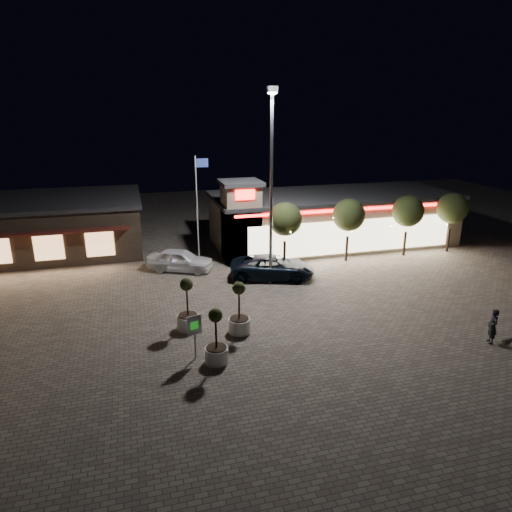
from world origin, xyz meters
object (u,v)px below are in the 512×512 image
object	(u,v)px
white_sedan	(180,260)
planter_mid	(216,346)
pedestrian	(493,326)
valet_sign	(194,329)
planter_left	(188,314)
pickup_truck	(272,267)

from	to	relation	value
white_sedan	planter_mid	distance (m)	12.94
pedestrian	valet_sign	world-z (taller)	valet_sign
pedestrian	planter_left	world-z (taller)	planter_left
white_sedan	pedestrian	world-z (taller)	pedestrian
pickup_truck	planter_mid	world-z (taller)	planter_mid
pedestrian	planter_left	distance (m)	15.33
pedestrian	planter_mid	world-z (taller)	planter_mid
white_sedan	pedestrian	distance (m)	20.12
pedestrian	planter_left	size ratio (longest dim) A/B	0.62
pickup_truck	white_sedan	world-z (taller)	white_sedan
planter_left	pedestrian	bearing A→B (deg)	-20.93
planter_mid	planter_left	bearing A→B (deg)	102.75
pickup_truck	planter_left	size ratio (longest dim) A/B	1.98
white_sedan	planter_mid	bearing A→B (deg)	-154.67
white_sedan	pickup_truck	bearing A→B (deg)	-93.74
pickup_truck	valet_sign	world-z (taller)	valet_sign
planter_mid	valet_sign	size ratio (longest dim) A/B	1.24
pedestrian	valet_sign	xyz separation A→B (m)	(-14.38, 2.45, 0.62)
pedestrian	planter_mid	size ratio (longest dim) A/B	0.67
planter_left	valet_sign	world-z (taller)	planter_left
pickup_truck	planter_left	distance (m)	8.96
pedestrian	planter_left	xyz separation A→B (m)	(-14.32, 5.48, -0.00)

